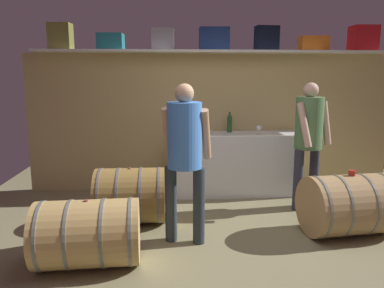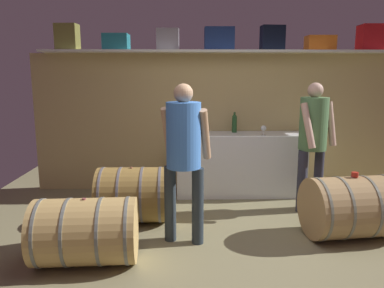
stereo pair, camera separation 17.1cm
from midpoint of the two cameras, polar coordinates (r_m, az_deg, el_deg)
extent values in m
cube|color=#807A56|center=(4.22, 7.03, -13.28)|extent=(6.58, 7.58, 0.02)
cube|color=tan|center=(5.54, 4.88, 3.32)|extent=(5.38, 0.10, 2.00)
cube|color=silver|center=(5.36, 5.23, 13.99)|extent=(4.95, 0.40, 0.03)
cube|color=olive|center=(5.56, -17.79, 15.40)|extent=(0.31, 0.23, 0.35)
cube|color=teal|center=(5.41, -10.66, 15.16)|extent=(0.35, 0.29, 0.22)
cube|color=gray|center=(5.34, -2.79, 15.79)|extent=(0.31, 0.19, 0.30)
cube|color=navy|center=(5.37, 5.14, 15.81)|extent=(0.41, 0.26, 0.31)
cube|color=black|center=(5.50, 13.18, 15.60)|extent=(0.33, 0.21, 0.34)
cube|color=orange|center=(5.70, 19.97, 14.39)|extent=(0.39, 0.23, 0.20)
cube|color=red|center=(6.00, 26.75, 14.41)|extent=(0.36, 0.27, 0.35)
cube|color=white|center=(5.37, 8.32, -3.07)|extent=(1.80, 0.52, 0.88)
cylinder|color=#28562A|center=(5.37, 7.45, 2.89)|extent=(0.07, 0.07, 0.21)
sphere|color=#28562A|center=(5.35, 7.48, 4.15)|extent=(0.07, 0.07, 0.07)
cylinder|color=#28562A|center=(5.35, 7.49, 4.56)|extent=(0.03, 0.03, 0.06)
cylinder|color=white|center=(5.17, 11.86, 1.33)|extent=(0.07, 0.07, 0.00)
cylinder|color=white|center=(5.17, 11.88, 1.72)|extent=(0.01, 0.01, 0.07)
sphere|color=white|center=(5.16, 11.90, 2.40)|extent=(0.08, 0.08, 0.08)
sphere|color=maroon|center=(5.16, 11.90, 2.28)|extent=(0.05, 0.05, 0.05)
cylinder|color=#A68454|center=(4.30, 24.25, -8.85)|extent=(0.96, 0.75, 0.64)
cylinder|color=slate|center=(4.12, 19.79, -9.39)|extent=(0.11, 0.66, 0.66)
cylinder|color=slate|center=(4.23, 22.59, -9.06)|extent=(0.11, 0.66, 0.66)
cylinder|color=slate|center=(4.38, 25.84, -8.65)|extent=(0.11, 0.66, 0.66)
cylinder|color=slate|center=(4.51, 28.31, -8.32)|extent=(0.11, 0.66, 0.66)
cylinder|color=brown|center=(4.21, 24.58, -4.62)|extent=(0.04, 0.04, 0.01)
cylinder|color=olive|center=(4.38, -8.09, -7.74)|extent=(0.79, 0.64, 0.64)
cylinder|color=slate|center=(4.43, -12.37, -7.68)|extent=(0.03, 0.65, 0.65)
cylinder|color=slate|center=(4.39, -9.73, -7.72)|extent=(0.03, 0.65, 0.65)
cylinder|color=slate|center=(4.37, -6.44, -7.76)|extent=(0.03, 0.65, 0.65)
cylinder|color=slate|center=(4.35, -3.73, -7.76)|extent=(0.03, 0.65, 0.65)
cylinder|color=brown|center=(4.29, -8.20, -3.62)|extent=(0.04, 0.04, 0.01)
cylinder|color=tan|center=(3.52, -14.68, -12.91)|extent=(0.93, 0.65, 0.60)
cylinder|color=slate|center=(3.61, -20.76, -12.68)|extent=(0.06, 0.61, 0.61)
cylinder|color=slate|center=(3.55, -17.03, -12.84)|extent=(0.06, 0.61, 0.61)
cylinder|color=slate|center=(3.50, -12.30, -12.97)|extent=(0.06, 0.61, 0.61)
cylinder|color=slate|center=(3.47, -8.36, -13.01)|extent=(0.06, 0.61, 0.61)
cylinder|color=#8E4847|center=(3.41, -14.92, -8.19)|extent=(0.04, 0.04, 0.01)
cylinder|color=red|center=(4.22, 24.86, -4.29)|extent=(0.07, 0.07, 0.05)
cylinder|color=#263038|center=(3.77, 2.21, -9.56)|extent=(0.12, 0.12, 0.79)
cylinder|color=#263038|center=(3.84, -2.09, -9.20)|extent=(0.12, 0.12, 0.79)
cylinder|color=#4481D9|center=(3.62, 0.04, 1.35)|extent=(0.34, 0.34, 0.65)
sphere|color=tan|center=(3.58, 0.04, 7.82)|extent=(0.19, 0.19, 0.19)
cylinder|color=tan|center=(3.68, 3.37, 1.45)|extent=(0.15, 0.30, 0.54)
cylinder|color=tan|center=(3.77, -2.47, 1.68)|extent=(0.15, 0.27, 0.54)
cylinder|color=#2E2F3E|center=(4.85, 17.53, -5.52)|extent=(0.12, 0.12, 0.78)
cylinder|color=#2E2F3E|center=(5.06, 19.80, -5.00)|extent=(0.12, 0.12, 0.78)
cylinder|color=#517D4C|center=(4.82, 19.18, 2.96)|extent=(0.34, 0.34, 0.65)
sphere|color=#CEA48D|center=(4.79, 19.47, 7.80)|extent=(0.19, 0.19, 0.19)
cylinder|color=#CEA48D|center=(4.61, 18.45, 2.68)|extent=(0.19, 0.26, 0.54)
cylinder|color=#CEA48D|center=(4.90, 21.55, 2.92)|extent=(0.16, 0.20, 0.55)
camera|label=1|loc=(0.09, -88.73, 0.23)|focal=34.64mm
camera|label=2|loc=(0.09, 91.27, -0.23)|focal=34.64mm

